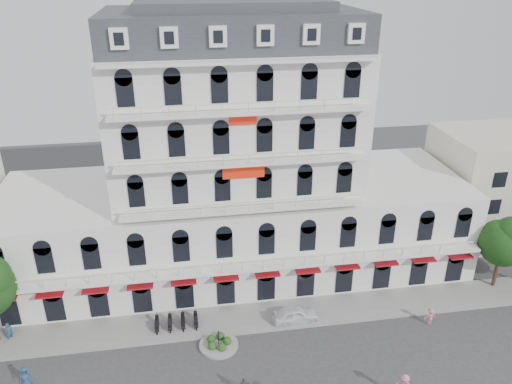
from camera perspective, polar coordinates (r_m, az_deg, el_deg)
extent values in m
cube|color=gray|center=(45.32, -0.74, -14.20)|extent=(53.00, 4.00, 0.16)
cube|color=silver|center=(50.27, -2.29, -3.83)|extent=(45.00, 14.00, 9.00)
cube|color=silver|center=(45.99, -2.53, 8.27)|extent=(22.00, 12.00, 13.00)
cube|color=#2D3035|center=(44.36, -2.73, 18.21)|extent=(21.56, 11.76, 3.00)
cube|color=#2D3035|center=(44.18, -2.78, 20.66)|extent=(15.84, 8.64, 0.80)
cube|color=maroon|center=(44.46, -1.06, -9.57)|extent=(40.50, 1.00, 0.15)
cube|color=red|center=(41.10, -1.44, 2.50)|extent=(3.50, 0.10, 1.40)
cube|color=beige|center=(61.96, 26.13, 0.80)|extent=(14.00, 10.00, 12.00)
cylinder|color=gray|center=(42.79, -4.28, -17.03)|extent=(3.20, 3.20, 0.24)
cylinder|color=black|center=(42.27, -4.31, -16.25)|extent=(0.08, 0.08, 1.40)
sphere|color=#234C19|center=(42.61, -3.31, -16.62)|extent=(0.70, 0.70, 0.70)
sphere|color=#234C19|center=(43.08, -4.07, -16.10)|extent=(0.70, 0.70, 0.70)
sphere|color=#234C19|center=(42.86, -5.12, -16.40)|extent=(0.70, 0.70, 0.70)
sphere|color=#234C19|center=(42.25, -5.05, -17.13)|extent=(0.70, 0.70, 0.70)
sphere|color=#234C19|center=(42.08, -3.92, -17.28)|extent=(0.70, 0.70, 0.70)
cylinder|color=#382314|center=(53.40, 25.75, -8.18)|extent=(0.36, 0.36, 3.43)
sphere|color=#103411|center=(51.90, 26.38, -5.27)|extent=(4.37, 4.37, 4.37)
sphere|color=#103411|center=(51.52, 27.23, -4.39)|extent=(3.43, 3.43, 3.43)
sphere|color=#103411|center=(51.60, 25.96, -4.56)|extent=(3.12, 3.12, 3.12)
imported|color=white|center=(44.87, 4.53, -13.74)|extent=(4.20, 1.94, 1.39)
imported|color=navy|center=(42.56, -24.85, -18.69)|extent=(1.02, 0.82, 1.81)
imported|color=#D57087|center=(46.81, 19.30, -13.26)|extent=(1.06, 0.61, 1.63)
imported|color=navy|center=(47.36, -26.36, -14.12)|extent=(0.70, 0.75, 1.71)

